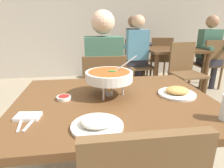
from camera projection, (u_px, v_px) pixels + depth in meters
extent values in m
cube|color=#BCB2A3|center=(92.00, 6.00, 4.03)|extent=(10.00, 0.10, 3.00)
cube|color=brown|center=(115.00, 102.00, 1.19)|extent=(1.22, 0.96, 0.04)
cylinder|color=brown|center=(44.00, 126.00, 1.63)|extent=(0.07, 0.07, 0.71)
cylinder|color=brown|center=(167.00, 118.00, 1.78)|extent=(0.07, 0.07, 0.71)
cube|color=brown|center=(103.00, 95.00, 2.09)|extent=(0.44, 0.44, 0.03)
cube|color=brown|center=(105.00, 80.00, 1.83)|extent=(0.42, 0.04, 0.45)
cylinder|color=brown|center=(117.00, 106.00, 2.37)|extent=(0.04, 0.04, 0.42)
cylinder|color=brown|center=(86.00, 107.00, 2.32)|extent=(0.04, 0.04, 0.42)
cylinder|color=brown|center=(123.00, 121.00, 2.01)|extent=(0.04, 0.04, 0.42)
cylinder|color=brown|center=(87.00, 123.00, 1.96)|extent=(0.04, 0.04, 0.42)
cylinder|color=#2D2D38|center=(112.00, 111.00, 2.19)|extent=(0.10, 0.10, 0.45)
cylinder|color=#2D2D38|center=(95.00, 112.00, 2.17)|extent=(0.10, 0.10, 0.45)
cube|color=#2D2D38|center=(103.00, 89.00, 2.05)|extent=(0.32, 0.32, 0.12)
cube|color=#3D6B56|center=(104.00, 63.00, 1.88)|extent=(0.36, 0.20, 0.50)
sphere|color=beige|center=(103.00, 22.00, 1.76)|extent=(0.22, 0.22, 0.22)
cylinder|color=#3D6B56|center=(116.00, 63.00, 2.10)|extent=(0.08, 0.28, 0.08)
cylinder|color=#3D6B56|center=(87.00, 64.00, 2.06)|extent=(0.08, 0.28, 0.08)
cylinder|color=silver|center=(123.00, 87.00, 1.25)|extent=(0.01, 0.01, 0.10)
cylinder|color=silver|center=(101.00, 85.00, 1.30)|extent=(0.01, 0.01, 0.10)
cylinder|color=silver|center=(103.00, 93.00, 1.15)|extent=(0.01, 0.01, 0.10)
torus|color=silver|center=(109.00, 81.00, 1.22)|extent=(0.21, 0.21, 0.01)
cylinder|color=#B2B2B7|center=(109.00, 93.00, 1.24)|extent=(0.05, 0.05, 0.04)
cone|color=orange|center=(109.00, 88.00, 1.23)|extent=(0.02, 0.02, 0.04)
cylinder|color=white|center=(109.00, 76.00, 1.21)|extent=(0.30, 0.30, 0.06)
cylinder|color=#994C1E|center=(109.00, 72.00, 1.20)|extent=(0.26, 0.26, 0.01)
ellipsoid|color=#388433|center=(112.00, 71.00, 1.20)|extent=(0.05, 0.03, 0.01)
cylinder|color=silver|center=(123.00, 66.00, 1.22)|extent=(0.18, 0.01, 0.13)
cylinder|color=white|center=(97.00, 126.00, 0.87)|extent=(0.24, 0.24, 0.01)
ellipsoid|color=white|center=(97.00, 121.00, 0.86)|extent=(0.15, 0.13, 0.04)
cylinder|color=white|center=(177.00, 94.00, 1.25)|extent=(0.24, 0.24, 0.01)
ellipsoid|color=tan|center=(177.00, 90.00, 1.24)|extent=(0.15, 0.13, 0.04)
cylinder|color=white|center=(64.00, 98.00, 1.18)|extent=(0.09, 0.09, 0.02)
cylinder|color=maroon|center=(64.00, 96.00, 1.18)|extent=(0.07, 0.07, 0.01)
cube|color=white|center=(28.00, 117.00, 0.96)|extent=(0.13, 0.09, 0.02)
cube|color=silver|center=(21.00, 122.00, 0.91)|extent=(0.04, 0.17, 0.01)
cube|color=silver|center=(32.00, 122.00, 0.91)|extent=(0.04, 0.17, 0.01)
cube|color=#51331C|center=(174.00, 49.00, 3.39)|extent=(1.00, 0.80, 0.04)
cylinder|color=#51331C|center=(156.00, 76.00, 3.13)|extent=(0.07, 0.07, 0.71)
cylinder|color=#51331C|center=(205.00, 74.00, 3.24)|extent=(0.07, 0.07, 0.71)
cylinder|color=#51331C|center=(144.00, 66.00, 3.77)|extent=(0.07, 0.07, 0.71)
cylinder|color=#51331C|center=(185.00, 65.00, 3.88)|extent=(0.07, 0.07, 0.71)
cube|color=brown|center=(140.00, 67.00, 3.39)|extent=(0.50, 0.50, 0.03)
cube|color=brown|center=(136.00, 52.00, 3.50)|extent=(0.42, 0.10, 0.45)
cylinder|color=brown|center=(133.00, 83.00, 3.24)|extent=(0.04, 0.04, 0.42)
cylinder|color=brown|center=(153.00, 81.00, 3.34)|extent=(0.04, 0.04, 0.42)
cylinder|color=brown|center=(126.00, 77.00, 3.58)|extent=(0.04, 0.04, 0.42)
cylinder|color=brown|center=(144.00, 75.00, 3.68)|extent=(0.04, 0.04, 0.42)
cube|color=brown|center=(206.00, 65.00, 3.56)|extent=(0.45, 0.45, 0.03)
cube|color=brown|center=(216.00, 53.00, 3.30)|extent=(0.42, 0.05, 0.45)
cylinder|color=brown|center=(207.00, 73.00, 3.84)|extent=(0.04, 0.04, 0.42)
cylinder|color=brown|center=(190.00, 74.00, 3.78)|extent=(0.04, 0.04, 0.42)
cylinder|color=brown|center=(220.00, 78.00, 3.48)|extent=(0.04, 0.04, 0.42)
cylinder|color=brown|center=(201.00, 79.00, 3.43)|extent=(0.04, 0.04, 0.42)
cube|color=brown|center=(133.00, 61.00, 3.90)|extent=(0.47, 0.47, 0.03)
cube|color=brown|center=(143.00, 49.00, 3.84)|extent=(0.07, 0.42, 0.45)
cylinder|color=brown|center=(122.00, 69.00, 4.14)|extent=(0.04, 0.04, 0.42)
cylinder|color=brown|center=(125.00, 74.00, 3.78)|extent=(0.04, 0.04, 0.42)
cylinder|color=brown|center=(140.00, 69.00, 4.16)|extent=(0.04, 0.04, 0.42)
cylinder|color=brown|center=(144.00, 74.00, 3.80)|extent=(0.04, 0.04, 0.42)
cube|color=brown|center=(159.00, 59.00, 4.03)|extent=(0.50, 0.50, 0.03)
cube|color=brown|center=(162.00, 49.00, 3.77)|extent=(0.42, 0.10, 0.45)
cylinder|color=brown|center=(164.00, 68.00, 4.29)|extent=(0.04, 0.04, 0.42)
cylinder|color=brown|center=(147.00, 68.00, 4.29)|extent=(0.04, 0.04, 0.42)
cylinder|color=brown|center=(169.00, 72.00, 3.93)|extent=(0.04, 0.04, 0.42)
cylinder|color=brown|center=(151.00, 72.00, 3.93)|extent=(0.04, 0.04, 0.42)
cube|color=brown|center=(188.00, 75.00, 2.89)|extent=(0.49, 0.49, 0.03)
cube|color=brown|center=(182.00, 57.00, 3.00)|extent=(0.42, 0.09, 0.45)
cylinder|color=brown|center=(183.00, 94.00, 2.74)|extent=(0.04, 0.04, 0.42)
cylinder|color=brown|center=(205.00, 92.00, 2.84)|extent=(0.04, 0.04, 0.42)
cylinder|color=brown|center=(169.00, 86.00, 3.09)|extent=(0.04, 0.04, 0.42)
cylinder|color=brown|center=(189.00, 84.00, 3.19)|extent=(0.04, 0.04, 0.42)
cylinder|color=#2D2D38|center=(140.00, 76.00, 3.58)|extent=(0.10, 0.10, 0.45)
cylinder|color=#2D2D38|center=(129.00, 77.00, 3.55)|extent=(0.10, 0.10, 0.45)
cube|color=#2D2D38|center=(135.00, 62.00, 3.44)|extent=(0.32, 0.32, 0.12)
cube|color=teal|center=(137.00, 45.00, 3.26)|extent=(0.36, 0.20, 0.50)
sphere|color=tan|center=(138.00, 22.00, 3.14)|extent=(0.22, 0.22, 0.22)
cylinder|color=teal|center=(143.00, 46.00, 3.49)|extent=(0.08, 0.28, 0.08)
cylinder|color=teal|center=(126.00, 46.00, 3.45)|extent=(0.08, 0.28, 0.08)
cylinder|color=#2D2D38|center=(203.00, 77.00, 3.50)|extent=(0.10, 0.10, 0.45)
cylinder|color=#2D2D38|center=(213.00, 77.00, 3.53)|extent=(0.10, 0.10, 0.45)
cube|color=#2D2D38|center=(209.00, 61.00, 3.46)|extent=(0.32, 0.32, 0.12)
cube|color=#3D6B56|center=(209.00, 44.00, 3.44)|extent=(0.36, 0.20, 0.50)
sphere|color=#A57756|center=(213.00, 21.00, 3.32)|extent=(0.22, 0.22, 0.22)
cylinder|color=#3D6B56|center=(207.00, 48.00, 3.25)|extent=(0.08, 0.28, 0.08)
cylinder|color=#3D6B56|center=(224.00, 48.00, 3.29)|extent=(0.08, 0.28, 0.08)
cylinder|color=#2D2D38|center=(139.00, 71.00, 3.92)|extent=(0.10, 0.10, 0.45)
cylinder|color=#2D2D38|center=(136.00, 69.00, 4.11)|extent=(0.10, 0.10, 0.45)
cube|color=#2D2D38|center=(136.00, 57.00, 3.92)|extent=(0.32, 0.32, 0.12)
cube|color=#2D2D33|center=(133.00, 41.00, 3.81)|extent=(0.20, 0.36, 0.50)
sphere|color=#846047|center=(133.00, 21.00, 3.69)|extent=(0.22, 0.22, 0.22)
cylinder|color=#2D2D33|center=(145.00, 45.00, 3.70)|extent=(0.28, 0.08, 0.08)
cylinder|color=#2D2D33|center=(140.00, 43.00, 4.00)|extent=(0.28, 0.08, 0.08)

